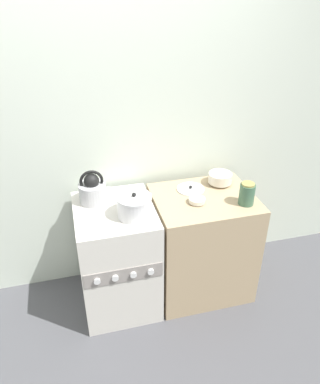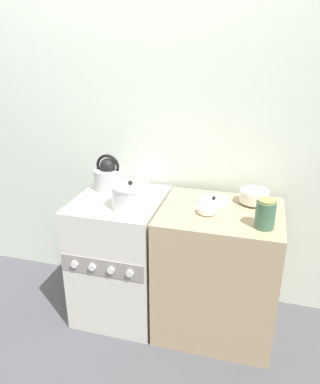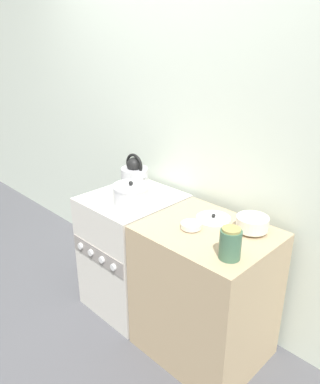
% 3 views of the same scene
% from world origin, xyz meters
% --- Properties ---
extents(ground_plane, '(12.00, 12.00, 0.00)m').
position_xyz_m(ground_plane, '(0.00, 0.00, 0.00)').
color(ground_plane, '#4C4C51').
extents(wall_back, '(7.00, 0.06, 2.50)m').
position_xyz_m(wall_back, '(0.00, 0.68, 1.25)').
color(wall_back, silver).
rests_on(wall_back, ground_plane).
extents(stove, '(0.54, 0.63, 0.84)m').
position_xyz_m(stove, '(-0.00, 0.31, 0.42)').
color(stove, beige).
rests_on(stove, ground_plane).
extents(counter, '(0.72, 0.59, 0.84)m').
position_xyz_m(counter, '(0.65, 0.30, 0.42)').
color(counter, tan).
rests_on(counter, ground_plane).
extents(kettle, '(0.23, 0.19, 0.24)m').
position_xyz_m(kettle, '(-0.12, 0.44, 0.94)').
color(kettle, '#B2B2B7').
rests_on(kettle, stove).
extents(cooking_pot, '(0.23, 0.23, 0.18)m').
position_xyz_m(cooking_pot, '(0.12, 0.20, 0.92)').
color(cooking_pot, silver).
rests_on(cooking_pot, stove).
extents(enamel_bowl, '(0.18, 0.18, 0.09)m').
position_xyz_m(enamel_bowl, '(0.83, 0.45, 0.89)').
color(enamel_bowl, beige).
rests_on(enamel_bowl, counter).
extents(small_ceramic_bowl, '(0.12, 0.12, 0.04)m').
position_xyz_m(small_ceramic_bowl, '(0.57, 0.24, 0.86)').
color(small_ceramic_bowl, beige).
rests_on(small_ceramic_bowl, counter).
extents(storage_jar, '(0.11, 0.11, 0.16)m').
position_xyz_m(storage_jar, '(0.90, 0.15, 0.92)').
color(storage_jar, '#3F664C').
rests_on(storage_jar, counter).
extents(loose_pot_lid, '(0.20, 0.20, 0.03)m').
position_xyz_m(loose_pot_lid, '(0.59, 0.43, 0.85)').
color(loose_pot_lid, silver).
rests_on(loose_pot_lid, counter).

